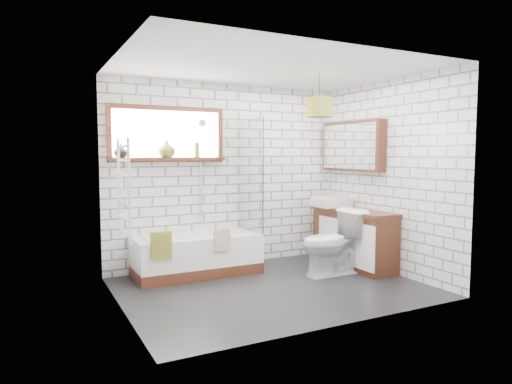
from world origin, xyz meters
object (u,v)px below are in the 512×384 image
basin (331,202)px  pendant (319,107)px  vanity (353,238)px  bathtub (197,255)px  toilet (332,242)px

basin → pendant: size_ratio=1.49×
vanity → pendant: bearing=-157.6°
bathtub → vanity: vanity is taller
vanity → pendant: 1.93m
vanity → basin: 0.63m
bathtub → toilet: size_ratio=1.89×
basin → bathtub: bearing=175.9°
basin → toilet: bearing=-125.0°
bathtub → pendant: (1.24, -0.92, 1.84)m
vanity → basin: bearing=97.9°
bathtub → basin: bearing=-4.1°
toilet → bathtub: bearing=-117.2°
basin → pendant: (-0.76, -0.77, 1.25)m
vanity → toilet: 0.57m
pendant → bathtub: bearing=143.5°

